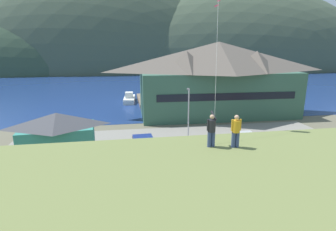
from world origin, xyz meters
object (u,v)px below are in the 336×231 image
object	(u,v)px
parked_car_front_row_end	(142,144)
parked_car_back_row_right	(141,169)
harbor_lodge	(218,77)
moored_boat_outer_mooring	(160,96)
parking_light_pole	(188,109)
person_companion	(236,130)
parked_car_back_row_left	(244,140)
person_kite_flyer	(212,129)
parked_car_mid_row_center	(307,156)
wharf_dock	(146,100)
moored_boat_wharfside	(129,99)
storage_shed_near_lot	(58,136)
parked_car_mid_row_far	(207,159)

from	to	relation	value
parked_car_front_row_end	parked_car_back_row_right	distance (m)	6.26
harbor_lodge	parked_car_front_row_end	xyz separation A→B (m)	(-13.80, -15.13, -5.39)
harbor_lodge	moored_boat_outer_mooring	bearing A→B (deg)	116.26
parking_light_pole	person_companion	size ratio (longest dim) A/B	3.57
parked_car_back_row_left	person_kite_flyer	bearing A→B (deg)	-121.86
person_companion	person_kite_flyer	bearing A→B (deg)	166.59
parked_car_mid_row_center	person_kite_flyer	bearing A→B (deg)	-145.03
parked_car_mid_row_center	parked_car_back_row_left	xyz separation A→B (m)	(-3.95, 5.33, 0.00)
wharf_dock	moored_boat_wharfside	xyz separation A→B (m)	(-3.44, 0.31, 0.37)
storage_shed_near_lot	moored_boat_wharfside	bearing A→B (deg)	74.85
person_companion	parking_light_pole	bearing A→B (deg)	83.38
moored_boat_outer_mooring	parked_car_mid_row_far	size ratio (longest dim) A/B	1.48
wharf_dock	moored_boat_wharfside	bearing A→B (deg)	174.82
moored_boat_wharfside	parked_car_mid_row_far	bearing A→B (deg)	-79.16
moored_boat_outer_mooring	parking_light_pole	xyz separation A→B (m)	(0.13, -26.63, 3.01)
storage_shed_near_lot	moored_boat_outer_mooring	xyz separation A→B (m)	(14.53, 31.30, -1.87)
parked_car_mid_row_center	parked_car_front_row_end	bearing A→B (deg)	158.90
moored_boat_outer_mooring	parked_car_back_row_right	distance (m)	37.63
moored_boat_outer_mooring	parked_car_mid_row_center	distance (m)	38.02
storage_shed_near_lot	parked_car_mid_row_center	size ratio (longest dim) A/B	1.88
moored_boat_outer_mooring	harbor_lodge	bearing A→B (deg)	-63.74
parked_car_front_row_end	parked_car_mid_row_center	distance (m)	16.68
parked_car_mid_row_center	moored_boat_wharfside	bearing A→B (deg)	115.31
harbor_lodge	parked_car_mid_row_center	bearing A→B (deg)	-85.24
parked_car_front_row_end	parked_car_back_row_right	world-z (taller)	same
harbor_lodge	parked_car_front_row_end	distance (m)	21.17
parked_car_mid_row_far	parked_car_back_row_left	bearing A→B (deg)	37.38
moored_boat_outer_mooring	parked_car_back_row_left	world-z (taller)	moored_boat_outer_mooring
parked_car_front_row_end	person_kite_flyer	bearing A→B (deg)	-79.73
moored_boat_wharfside	moored_boat_outer_mooring	xyz separation A→B (m)	(6.74, 2.49, 0.00)
parked_car_front_row_end	parked_car_back_row_left	xyz separation A→B (m)	(11.61, -0.67, 0.00)
wharf_dock	parked_car_mid_row_center	size ratio (longest dim) A/B	3.08
moored_boat_wharfside	parked_car_mid_row_center	distance (m)	37.98
moored_boat_wharfside	person_kite_flyer	bearing A→B (deg)	-85.53
parking_light_pole	wharf_dock	bearing A→B (deg)	98.17
storage_shed_near_lot	parking_light_pole	xyz separation A→B (m)	(14.66, 4.66, 1.15)
parked_car_back_row_right	parked_car_back_row_left	bearing A→B (deg)	24.61
wharf_dock	person_companion	bearing A→B (deg)	-88.46
parking_light_pole	parked_car_back_row_right	bearing A→B (deg)	-122.85
parked_car_back_row_left	parked_car_mid_row_far	bearing A→B (deg)	-142.62
moored_boat_wharfside	parked_car_mid_row_center	xyz separation A→B (m)	(16.23, -34.33, 0.34)
harbor_lodge	parked_car_back_row_left	xyz separation A→B (m)	(-2.19, -15.80, -5.39)
storage_shed_near_lot	parked_car_back_row_left	bearing A→B (deg)	-0.54
parked_car_mid_row_center	person_companion	size ratio (longest dim) A/B	2.43
parked_car_mid_row_far	parked_car_front_row_end	distance (m)	7.72
parked_car_mid_row_center	person_kite_flyer	distance (m)	16.84
parked_car_mid_row_center	person_kite_flyer	size ratio (longest dim) A/B	2.27
moored_boat_outer_mooring	person_kite_flyer	distance (m)	46.38
storage_shed_near_lot	parked_car_front_row_end	distance (m)	8.62
wharf_dock	parked_car_front_row_end	distance (m)	28.16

